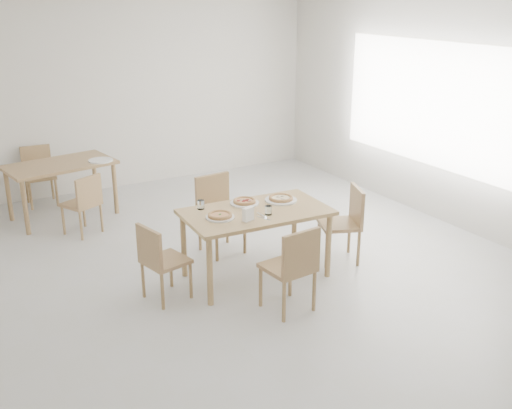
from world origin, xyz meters
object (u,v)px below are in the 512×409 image
main_table (256,218)px  chair_west (159,258)px  chair_south (293,264)px  chair_east (346,219)px  plate_pepperoni (245,203)px  chair_north (218,208)px  pizza_pepperoni (244,201)px  chair_back_s (84,201)px  chair_back_n (39,171)px  tumbler_b (268,210)px  tumbler_a (201,205)px  plate_empty (101,160)px  pizza_margherita (220,215)px  napkin_holder (248,215)px  pizza_mushroom (281,198)px  plate_mushroom (281,200)px  second_table (60,170)px  plate_margherita (220,217)px

main_table → chair_west: (-1.08, 0.01, -0.21)m
chair_south → chair_east: (1.16, 0.69, -0.00)m
main_table → plate_pepperoni: 0.25m
chair_north → pizza_pepperoni: size_ratio=3.34×
chair_back_s → chair_back_n: chair_back_n is taller
tumbler_b → pizza_pepperoni: bearing=97.6°
tumbler_a → tumbler_b: tumbler_a is taller
chair_north → tumbler_a: bearing=-136.1°
plate_empty → chair_west: bearing=-94.8°
plate_pepperoni → plate_empty: 2.59m
chair_south → main_table: bearing=-101.1°
pizza_margherita → napkin_holder: (0.20, -0.22, 0.04)m
pizza_pepperoni → chair_back_s: pizza_pepperoni is taller
main_table → chair_back_s: bearing=124.1°
pizza_mushroom → chair_back_n: 3.96m
main_table → plate_mushroom: plate_mushroom is taller
pizza_margherita → chair_south: bearing=-67.2°
pizza_margherita → pizza_mushroom: size_ratio=1.00×
tumbler_b → plate_empty: tumbler_b is taller
chair_north → chair_east: bearing=-46.4°
pizza_pepperoni → second_table: pizza_pepperoni is taller
chair_back_n → pizza_pepperoni: bearing=-63.5°
main_table → pizza_margherita: (-0.42, -0.01, 0.11)m
napkin_holder → chair_back_n: 4.05m
chair_east → plate_pepperoni: size_ratio=2.77×
chair_west → tumbler_a: tumbler_a is taller
plate_margherita → pizza_pepperoni: size_ratio=1.08×
chair_north → plate_empty: (-0.82, 1.84, 0.24)m
chair_east → plate_mushroom: chair_east is taller
main_table → chair_back_s: size_ratio=1.98×
plate_mushroom → second_table: 3.23m
second_table → chair_back_s: chair_back_s is taller
plate_mushroom → pizza_margherita: pizza_margherita is taller
chair_south → plate_mushroom: bearing=-121.5°
plate_margherita → chair_back_n: size_ratio=0.35×
plate_mushroom → plate_pepperoni: size_ratio=1.11×
plate_pepperoni → pizza_pepperoni: pizza_pepperoni is taller
chair_east → chair_back_n: chair_east is taller
plate_pepperoni → chair_back_s: size_ratio=0.40×
chair_south → pizza_pepperoni: size_ratio=3.20×
chair_back_n → plate_mushroom: bearing=-59.1°
plate_pepperoni → plate_mushroom: bearing=-15.9°
main_table → plate_empty: plate_empty is taller
chair_back_s → second_table: bearing=-109.1°
chair_back_s → plate_mushroom: bearing=104.1°
plate_pepperoni → tumbler_b: 0.41m
chair_west → plate_margherita: size_ratio=2.74×
chair_east → tumbler_b: (-1.04, -0.03, 0.30)m
pizza_margherita → chair_back_n: chair_back_n is taller
chair_south → tumbler_b: bearing=-106.5°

